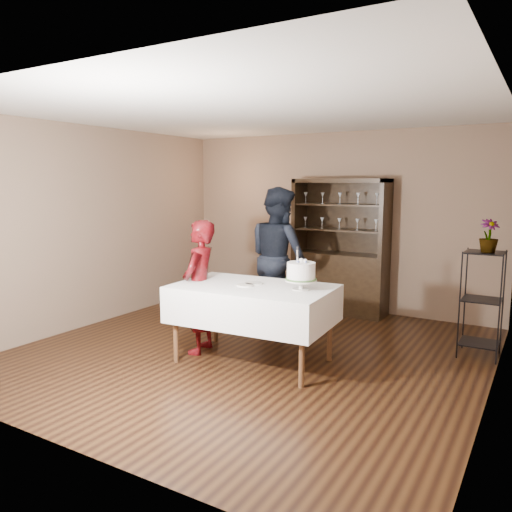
{
  "coord_description": "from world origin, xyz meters",
  "views": [
    {
      "loc": [
        2.88,
        -4.74,
        1.93
      ],
      "look_at": [
        0.01,
        0.1,
        1.11
      ],
      "focal_mm": 35.0,
      "sensor_mm": 36.0,
      "label": 1
    }
  ],
  "objects_px": {
    "china_hutch": "(340,269)",
    "man": "(279,257)",
    "potted_plant": "(489,236)",
    "cake_table": "(253,304)",
    "cake": "(301,273)",
    "woman": "(200,287)",
    "plant_etagere": "(482,299)"
  },
  "relations": [
    {
      "from": "man",
      "to": "potted_plant",
      "type": "distance_m",
      "value": 2.6
    },
    {
      "from": "man",
      "to": "cake",
      "type": "xyz_separation_m",
      "value": [
        0.97,
        -1.33,
        0.08
      ]
    },
    {
      "from": "china_hutch",
      "to": "cake",
      "type": "distance_m",
      "value": 2.5
    },
    {
      "from": "cake_table",
      "to": "cake",
      "type": "relative_size",
      "value": 3.88
    },
    {
      "from": "china_hutch",
      "to": "plant_etagere",
      "type": "height_order",
      "value": "china_hutch"
    },
    {
      "from": "plant_etagere",
      "to": "cake_table",
      "type": "distance_m",
      "value": 2.55
    },
    {
      "from": "china_hutch",
      "to": "cake_table",
      "type": "relative_size",
      "value": 1.15
    },
    {
      "from": "woman",
      "to": "cake_table",
      "type": "bearing_deg",
      "value": 78.82
    },
    {
      "from": "plant_etagere",
      "to": "potted_plant",
      "type": "relative_size",
      "value": 3.31
    },
    {
      "from": "china_hutch",
      "to": "woman",
      "type": "bearing_deg",
      "value": -105.87
    },
    {
      "from": "china_hutch",
      "to": "man",
      "type": "xyz_separation_m",
      "value": [
        -0.46,
        -1.1,
        0.28
      ]
    },
    {
      "from": "china_hutch",
      "to": "man",
      "type": "bearing_deg",
      "value": -112.54
    },
    {
      "from": "china_hutch",
      "to": "cake",
      "type": "relative_size",
      "value": 4.45
    },
    {
      "from": "cake_table",
      "to": "potted_plant",
      "type": "xyz_separation_m",
      "value": [
        2.13,
        1.41,
        0.72
      ]
    },
    {
      "from": "cake_table",
      "to": "woman",
      "type": "bearing_deg",
      "value": -178.31
    },
    {
      "from": "man",
      "to": "potted_plant",
      "type": "bearing_deg",
      "value": -149.87
    },
    {
      "from": "cake_table",
      "to": "cake",
      "type": "height_order",
      "value": "cake"
    },
    {
      "from": "cake_table",
      "to": "man",
      "type": "bearing_deg",
      "value": 107.26
    },
    {
      "from": "china_hutch",
      "to": "plant_etagere",
      "type": "xyz_separation_m",
      "value": [
        2.08,
        -1.05,
        -0.01
      ]
    },
    {
      "from": "woman",
      "to": "potted_plant",
      "type": "relative_size",
      "value": 4.2
    },
    {
      "from": "woman",
      "to": "potted_plant",
      "type": "distance_m",
      "value": 3.23
    },
    {
      "from": "china_hutch",
      "to": "woman",
      "type": "distance_m",
      "value": 2.63
    },
    {
      "from": "china_hutch",
      "to": "cake_table",
      "type": "xyz_separation_m",
      "value": [
        -0.02,
        -2.5,
        -0.02
      ]
    },
    {
      "from": "cake",
      "to": "cake_table",
      "type": "bearing_deg",
      "value": -171.54
    },
    {
      "from": "plant_etagere",
      "to": "cake_table",
      "type": "bearing_deg",
      "value": -145.32
    },
    {
      "from": "woman",
      "to": "potted_plant",
      "type": "xyz_separation_m",
      "value": [
        2.83,
        1.43,
        0.61
      ]
    },
    {
      "from": "china_hutch",
      "to": "potted_plant",
      "type": "height_order",
      "value": "china_hutch"
    },
    {
      "from": "cake",
      "to": "man",
      "type": "bearing_deg",
      "value": 126.05
    },
    {
      "from": "china_hutch",
      "to": "potted_plant",
      "type": "relative_size",
      "value": 5.51
    },
    {
      "from": "cake_table",
      "to": "woman",
      "type": "height_order",
      "value": "woman"
    },
    {
      "from": "cake",
      "to": "china_hutch",
      "type": "bearing_deg",
      "value": 101.87
    },
    {
      "from": "woman",
      "to": "plant_etagere",
      "type": "bearing_deg",
      "value": 104.89
    }
  ]
}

